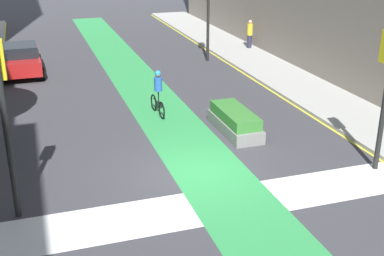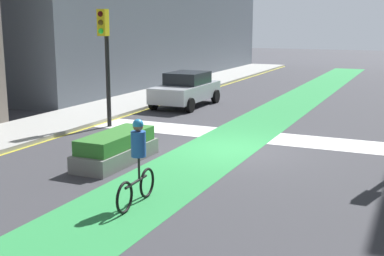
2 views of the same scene
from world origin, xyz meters
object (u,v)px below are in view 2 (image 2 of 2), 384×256
cyclist_in_lane (137,160)px  median_planter (116,149)px  traffic_signal_near_right (105,45)px  car_silver_right_near (186,89)px

cyclist_in_lane → median_planter: 3.49m
traffic_signal_near_right → car_silver_right_near: 6.07m
traffic_signal_near_right → cyclist_in_lane: (-5.23, 6.73, -2.05)m
traffic_signal_near_right → car_silver_right_near: size_ratio=1.02×
car_silver_right_near → cyclist_in_lane: bearing=110.4°
car_silver_right_near → median_planter: 10.01m
car_silver_right_near → median_planter: (-2.37, 9.72, -0.40)m
car_silver_right_near → traffic_signal_near_right: bearing=83.6°
traffic_signal_near_right → median_planter: size_ratio=1.46×
car_silver_right_near → median_planter: bearing=103.7°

